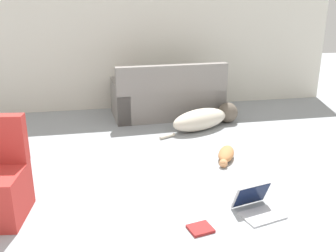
{
  "coord_description": "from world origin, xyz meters",
  "views": [
    {
      "loc": [
        -0.51,
        -1.99,
        1.76
      ],
      "look_at": [
        0.26,
        1.74,
        0.49
      ],
      "focal_mm": 40.0,
      "sensor_mm": 36.0,
      "label": 1
    }
  ],
  "objects_px": {
    "couch": "(167,98)",
    "dog": "(206,118)",
    "book_red": "(200,229)",
    "laptop_open": "(256,203)",
    "cat": "(226,154)"
  },
  "relations": [
    {
      "from": "couch",
      "to": "laptop_open",
      "type": "bearing_deg",
      "value": 90.41
    },
    {
      "from": "laptop_open",
      "to": "book_red",
      "type": "bearing_deg",
      "value": -175.28
    },
    {
      "from": "couch",
      "to": "laptop_open",
      "type": "height_order",
      "value": "couch"
    },
    {
      "from": "couch",
      "to": "book_red",
      "type": "height_order",
      "value": "couch"
    },
    {
      "from": "couch",
      "to": "laptop_open",
      "type": "relative_size",
      "value": 4.14
    },
    {
      "from": "couch",
      "to": "book_red",
      "type": "xyz_separation_m",
      "value": [
        -0.38,
        -3.19,
        -0.27
      ]
    },
    {
      "from": "dog",
      "to": "cat",
      "type": "xyz_separation_m",
      "value": [
        -0.11,
        -1.15,
        -0.09
      ]
    },
    {
      "from": "cat",
      "to": "book_red",
      "type": "distance_m",
      "value": 1.48
    },
    {
      "from": "dog",
      "to": "laptop_open",
      "type": "relative_size",
      "value": 3.22
    },
    {
      "from": "couch",
      "to": "dog",
      "type": "height_order",
      "value": "couch"
    },
    {
      "from": "cat",
      "to": "book_red",
      "type": "bearing_deg",
      "value": -0.68
    },
    {
      "from": "dog",
      "to": "cat",
      "type": "distance_m",
      "value": 1.16
    },
    {
      "from": "dog",
      "to": "book_red",
      "type": "bearing_deg",
      "value": -133.55
    },
    {
      "from": "dog",
      "to": "laptop_open",
      "type": "xyz_separation_m",
      "value": [
        -0.25,
        -2.28,
        -0.07
      ]
    },
    {
      "from": "laptop_open",
      "to": "book_red",
      "type": "distance_m",
      "value": 0.59
    }
  ]
}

